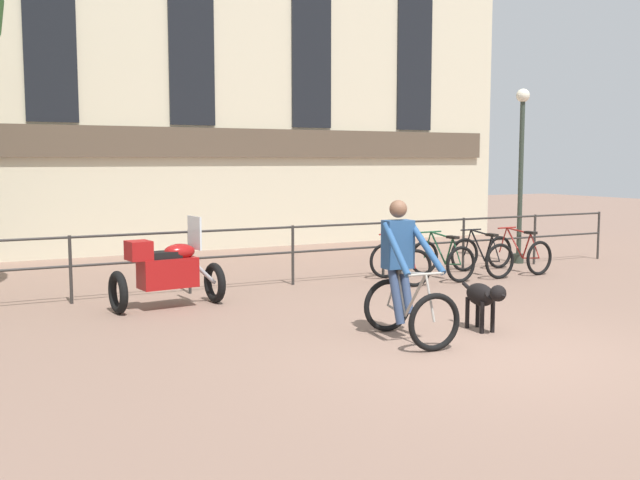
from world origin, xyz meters
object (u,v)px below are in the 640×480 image
at_px(parked_bicycle_mid_right, 482,256).
at_px(parked_bicycle_far_end, 519,254).
at_px(dog, 484,296).
at_px(cyclist_with_bike, 404,277).
at_px(parked_bicycle_mid_left, 442,259).
at_px(parked_motorcycle, 167,271).
at_px(street_lamp, 521,165).
at_px(parked_bicycle_near_lamp, 400,263).

relative_size(parked_bicycle_mid_right, parked_bicycle_far_end, 0.98).
bearing_deg(dog, parked_bicycle_mid_right, 55.88).
height_order(cyclist_with_bike, parked_bicycle_mid_left, cyclist_with_bike).
xyz_separation_m(cyclist_with_bike, parked_motorcycle, (-2.05, 3.19, -0.20)).
xyz_separation_m(cyclist_with_bike, parked_bicycle_mid_right, (4.17, 3.56, -0.41)).
height_order(parked_bicycle_mid_left, parked_bicycle_mid_right, same).
bearing_deg(parked_bicycle_mid_right, cyclist_with_bike, 41.61).
bearing_deg(cyclist_with_bike, parked_bicycle_mid_left, 51.50).
relative_size(cyclist_with_bike, dog, 1.82).
relative_size(parked_bicycle_mid_left, street_lamp, 0.31).
bearing_deg(parked_motorcycle, parked_bicycle_mid_left, -92.25).
height_order(parked_motorcycle, parked_bicycle_near_lamp, parked_motorcycle).
relative_size(parked_motorcycle, street_lamp, 0.46).
bearing_deg(dog, street_lamp, 49.23).
height_order(parked_motorcycle, parked_bicycle_far_end, parked_motorcycle).
relative_size(dog, parked_bicycle_mid_right, 0.83).
bearing_deg(street_lamp, parked_bicycle_near_lamp, -165.36).
xyz_separation_m(dog, parked_bicycle_mid_right, (3.06, 3.72, -0.10)).
relative_size(parked_motorcycle, parked_bicycle_near_lamp, 1.48).
distance_m(parked_bicycle_far_end, street_lamp, 2.15).
distance_m(cyclist_with_bike, parked_bicycle_mid_right, 5.50).
bearing_deg(parked_bicycle_mid_right, parked_bicycle_mid_left, 1.12).
height_order(parked_motorcycle, parked_bicycle_mid_right, parked_motorcycle).
bearing_deg(cyclist_with_bike, street_lamp, 40.93).
bearing_deg(parked_bicycle_near_lamp, parked_bicycle_far_end, -176.87).
bearing_deg(cyclist_with_bike, parked_bicycle_far_end, 38.73).
height_order(parked_bicycle_mid_left, street_lamp, street_lamp).
height_order(parked_motorcycle, street_lamp, street_lamp).
distance_m(parked_motorcycle, parked_bicycle_mid_left, 5.31).
relative_size(dog, street_lamp, 0.26).
bearing_deg(parked_bicycle_mid_left, cyclist_with_bike, 45.12).
distance_m(dog, parked_bicycle_near_lamp, 3.91).
bearing_deg(cyclist_with_bike, parked_bicycle_mid_right, 44.30).
bearing_deg(parked_bicycle_mid_right, parked_bicycle_near_lamp, 1.12).
bearing_deg(street_lamp, parked_bicycle_far_end, -132.19).
relative_size(parked_motorcycle, parked_bicycle_mid_left, 1.49).
distance_m(cyclist_with_bike, parked_bicycle_near_lamp, 4.26).
bearing_deg(parked_bicycle_near_lamp, parked_bicycle_mid_right, -176.87).
bearing_deg(parked_motorcycle, cyclist_with_bike, -153.53).
height_order(cyclist_with_bike, parked_bicycle_near_lamp, cyclist_with_bike).
xyz_separation_m(parked_bicycle_near_lamp, parked_bicycle_far_end, (2.79, 0.00, 0.00)).
xyz_separation_m(parked_bicycle_mid_right, street_lamp, (1.79, 0.95, 1.72)).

